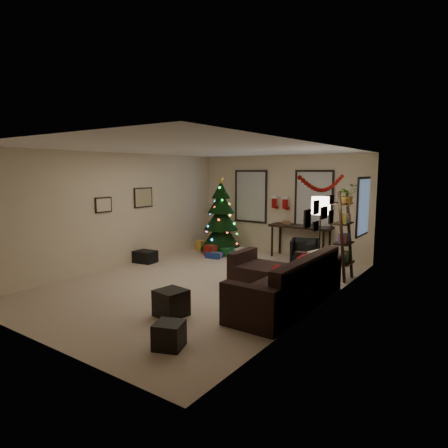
{
  "coord_description": "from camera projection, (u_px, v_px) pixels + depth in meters",
  "views": [
    {
      "loc": [
        4.78,
        -6.13,
        2.27
      ],
      "look_at": [
        0.1,
        0.6,
        1.15
      ],
      "focal_mm": 31.1,
      "sensor_mm": 36.0,
      "label": 1
    }
  ],
  "objects": [
    {
      "name": "floor",
      "position": [
        203.0,
        282.0,
        7.99
      ],
      "size": [
        7.0,
        7.0,
        0.0
      ],
      "primitive_type": "plane",
      "color": "#C8AF97",
      "rests_on": "ground"
    },
    {
      "name": "ceiling",
      "position": [
        202.0,
        149.0,
        7.63
      ],
      "size": [
        7.0,
        7.0,
        0.0
      ],
      "primitive_type": "plane",
      "rotation": [
        3.14,
        0.0,
        0.0
      ],
      "color": "white",
      "rests_on": "floor"
    },
    {
      "name": "wall_back",
      "position": [
        281.0,
        205.0,
        10.66
      ],
      "size": [
        5.0,
        0.0,
        5.0
      ],
      "primitive_type": "plane",
      "rotation": [
        1.57,
        0.0,
        0.0
      ],
      "color": "beige",
      "rests_on": "floor"
    },
    {
      "name": "wall_front",
      "position": [
        35.0,
        243.0,
        4.96
      ],
      "size": [
        5.0,
        0.0,
        5.0
      ],
      "primitive_type": "plane",
      "rotation": [
        -1.57,
        0.0,
        0.0
      ],
      "color": "beige",
      "rests_on": "floor"
    },
    {
      "name": "wall_left",
      "position": [
        120.0,
        210.0,
        9.22
      ],
      "size": [
        0.0,
        7.0,
        7.0
      ],
      "primitive_type": "plane",
      "rotation": [
        1.57,
        0.0,
        1.57
      ],
      "color": "beige",
      "rests_on": "floor"
    },
    {
      "name": "wall_right",
      "position": [
        322.0,
        227.0,
        6.4
      ],
      "size": [
        0.0,
        7.0,
        7.0
      ],
      "primitive_type": "plane",
      "rotation": [
        1.57,
        0.0,
        -1.57
      ],
      "color": "beige",
      "rests_on": "floor"
    },
    {
      "name": "window_back_left",
      "position": [
        251.0,
        196.0,
        11.14
      ],
      "size": [
        1.05,
        0.06,
        1.5
      ],
      "color": "#728CB2",
      "rests_on": "wall_back"
    },
    {
      "name": "window_back_right",
      "position": [
        314.0,
        199.0,
        10.07
      ],
      "size": [
        1.05,
        0.06,
        1.5
      ],
      "color": "#728CB2",
      "rests_on": "wall_back"
    },
    {
      "name": "window_right_wall",
      "position": [
        364.0,
        207.0,
        8.47
      ],
      "size": [
        0.06,
        0.9,
        1.3
      ],
      "color": "#728CB2",
      "rests_on": "wall_right"
    },
    {
      "name": "christmas_tree",
      "position": [
        221.0,
        221.0,
        10.83
      ],
      "size": [
        1.17,
        1.17,
        2.17
      ],
      "rotation": [
        0.0,
        0.0,
        0.22
      ],
      "color": "black",
      "rests_on": "floor"
    },
    {
      "name": "presents",
      "position": [
        217.0,
        251.0,
        10.58
      ],
      "size": [
        1.5,
        1.0,
        0.3
      ],
      "rotation": [
        0.0,
        0.0,
        0.13
      ],
      "color": "silver",
      "rests_on": "floor"
    },
    {
      "name": "sofa",
      "position": [
        282.0,
        284.0,
        6.85
      ],
      "size": [
        1.92,
        2.79,
        0.88
      ],
      "color": "black",
      "rests_on": "floor"
    },
    {
      "name": "pillow_red_a",
      "position": [
        276.0,
        281.0,
        5.77
      ],
      "size": [
        0.25,
        0.42,
        0.41
      ],
      "primitive_type": "cube",
      "rotation": [
        0.0,
        0.0,
        0.36
      ],
      "color": "maroon",
      "rests_on": "sofa"
    },
    {
      "name": "pillow_red_b",
      "position": [
        302.0,
        268.0,
        6.57
      ],
      "size": [
        0.15,
        0.41,
        0.4
      ],
      "primitive_type": "cube",
      "rotation": [
        0.0,
        0.0,
        0.12
      ],
      "color": "maroon",
      "rests_on": "sofa"
    },
    {
      "name": "pillow_cream",
      "position": [
        316.0,
        262.0,
        7.08
      ],
      "size": [
        0.21,
        0.43,
        0.41
      ],
      "primitive_type": "cube",
      "rotation": [
        0.0,
        0.0,
        -0.24
      ],
      "color": "beige",
      "rests_on": "sofa"
    },
    {
      "name": "ottoman_near",
      "position": [
        171.0,
        303.0,
        6.11
      ],
      "size": [
        0.49,
        0.49,
        0.42
      ],
      "primitive_type": "cube",
      "rotation": [
        0.0,
        0.0,
        -0.13
      ],
      "color": "black",
      "rests_on": "floor"
    },
    {
      "name": "ottoman_far",
      "position": [
        169.0,
        335.0,
        5.0
      ],
      "size": [
        0.46,
        0.46,
        0.34
      ],
      "primitive_type": "cube",
      "rotation": [
        0.0,
        0.0,
        0.36
      ],
      "color": "black",
      "rests_on": "floor"
    },
    {
      "name": "desk",
      "position": [
        301.0,
        229.0,
        10.1
      ],
      "size": [
        1.61,
        0.57,
        0.87
      ],
      "color": "black",
      "rests_on": "floor"
    },
    {
      "name": "desk_chair",
      "position": [
        305.0,
        252.0,
        9.4
      ],
      "size": [
        0.79,
        0.76,
        0.65
      ],
      "primitive_type": "imported",
      "rotation": [
        0.0,
        0.0,
        0.34
      ],
      "color": "black",
      "rests_on": "floor"
    },
    {
      "name": "bookshelf",
      "position": [
        345.0,
        237.0,
        8.06
      ],
      "size": [
        0.3,
        0.55,
        1.87
      ],
      "color": "black",
      "rests_on": "floor"
    },
    {
      "name": "potted_plant",
      "position": [
        347.0,
        192.0,
        7.97
      ],
      "size": [
        0.67,
        0.68,
        0.57
      ],
      "primitive_type": "imported",
      "rotation": [
        0.0,
        0.0,
        0.9
      ],
      "color": "#4C4C4C",
      "rests_on": "bookshelf"
    },
    {
      "name": "floor_lamp",
      "position": [
        321.0,
        211.0,
        7.78
      ],
      "size": [
        0.37,
        0.37,
        1.76
      ],
      "rotation": [
        0.0,
        0.0,
        -0.13
      ],
      "color": "black",
      "rests_on": "floor"
    },
    {
      "name": "art_map",
      "position": [
        143.0,
        198.0,
        9.78
      ],
      "size": [
        0.04,
        0.6,
        0.5
      ],
      "color": "black",
      "rests_on": "wall_left"
    },
    {
      "name": "art_abstract",
      "position": [
        103.0,
        205.0,
        8.79
      ],
      "size": [
        0.04,
        0.45,
        0.35
      ],
      "color": "black",
      "rests_on": "wall_left"
    },
    {
      "name": "gallery",
      "position": [
        320.0,
        214.0,
        6.32
      ],
      "size": [
        0.03,
        1.25,
        0.54
      ],
      "color": "black",
      "rests_on": "wall_right"
    },
    {
      "name": "garland",
      "position": [
        323.0,
        183.0,
        6.41
      ],
      "size": [
        0.08,
        1.9,
        0.3
      ],
      "primitive_type": null,
      "color": "#A5140C",
      "rests_on": "wall_right"
    },
    {
      "name": "stocking_left",
      "position": [
        275.0,
        202.0,
        10.63
      ],
      "size": [
        0.2,
        0.05,
        0.36
      ],
      "color": "#990F0C",
      "rests_on": "wall_back"
    },
    {
      "name": "stocking_right",
      "position": [
        285.0,
        203.0,
        10.43
      ],
      "size": [
        0.2,
        0.05,
        0.36
      ],
      "color": "#990F0C",
      "rests_on": "wall_back"
    },
    {
      "name": "storage_bin",
      "position": [
        144.0,
        256.0,
        9.71
      ],
      "size": [
        0.64,
        0.46,
        0.3
      ],
      "primitive_type": "cube",
      "rotation": [
        0.0,
        0.0,
        0.12
      ],
      "color": "black",
      "rests_on": "floor"
    }
  ]
}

